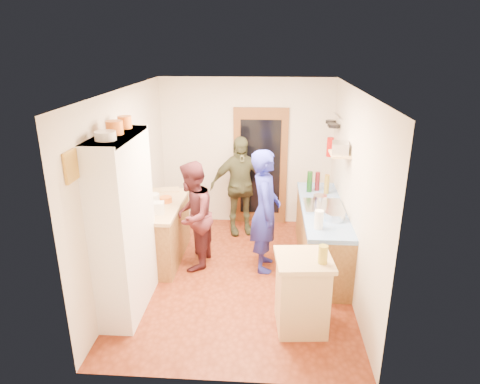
# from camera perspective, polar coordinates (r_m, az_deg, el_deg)

# --- Properties ---
(floor) EXTENTS (3.00, 4.00, 0.02)m
(floor) POSITION_cam_1_polar(r_m,az_deg,el_deg) (6.23, -0.23, -11.20)
(floor) COLOR maroon
(floor) RESTS_ON ground
(ceiling) EXTENTS (3.00, 4.00, 0.02)m
(ceiling) POSITION_cam_1_polar(r_m,az_deg,el_deg) (5.38, -0.27, 13.53)
(ceiling) COLOR silver
(ceiling) RESTS_ON ground
(wall_back) EXTENTS (3.00, 0.02, 2.60)m
(wall_back) POSITION_cam_1_polar(r_m,az_deg,el_deg) (7.59, 0.86, 5.28)
(wall_back) COLOR beige
(wall_back) RESTS_ON ground
(wall_front) EXTENTS (3.00, 0.02, 2.60)m
(wall_front) POSITION_cam_1_polar(r_m,az_deg,el_deg) (3.84, -2.46, -9.75)
(wall_front) COLOR beige
(wall_front) RESTS_ON ground
(wall_left) EXTENTS (0.02, 4.00, 2.60)m
(wall_left) POSITION_cam_1_polar(r_m,az_deg,el_deg) (5.97, -14.87, 0.57)
(wall_left) COLOR beige
(wall_left) RESTS_ON ground
(wall_right) EXTENTS (0.02, 4.00, 2.60)m
(wall_right) POSITION_cam_1_polar(r_m,az_deg,el_deg) (5.76, 14.90, -0.11)
(wall_right) COLOR beige
(wall_right) RESTS_ON ground
(door_frame) EXTENTS (0.95, 0.06, 2.10)m
(door_frame) POSITION_cam_1_polar(r_m,az_deg,el_deg) (7.61, 2.72, 3.34)
(door_frame) COLOR brown
(door_frame) RESTS_ON ground
(door_glass) EXTENTS (0.70, 0.02, 1.70)m
(door_glass) POSITION_cam_1_polar(r_m,az_deg,el_deg) (7.58, 2.71, 3.27)
(door_glass) COLOR black
(door_glass) RESTS_ON door_frame
(hutch_body) EXTENTS (0.40, 1.20, 2.20)m
(hutch_body) POSITION_cam_1_polar(r_m,az_deg,el_deg) (5.27, -15.19, -4.39)
(hutch_body) COLOR white
(hutch_body) RESTS_ON ground
(hutch_top_shelf) EXTENTS (0.40, 1.14, 0.04)m
(hutch_top_shelf) POSITION_cam_1_polar(r_m,az_deg,el_deg) (4.94, -16.31, 7.14)
(hutch_top_shelf) COLOR white
(hutch_top_shelf) RESTS_ON hutch_body
(plate_stack) EXTENTS (0.22, 0.22, 0.09)m
(plate_stack) POSITION_cam_1_polar(r_m,az_deg,el_deg) (4.67, -17.52, 7.17)
(plate_stack) COLOR white
(plate_stack) RESTS_ON hutch_top_shelf
(orange_pot_a) EXTENTS (0.19, 0.19, 0.15)m
(orange_pot_a) POSITION_cam_1_polar(r_m,az_deg,el_deg) (4.93, -16.39, 8.23)
(orange_pot_a) COLOR orange
(orange_pot_a) RESTS_ON hutch_top_shelf
(orange_pot_b) EXTENTS (0.16, 0.16, 0.14)m
(orange_pot_b) POSITION_cam_1_polar(r_m,az_deg,el_deg) (5.25, -15.12, 8.98)
(orange_pot_b) COLOR orange
(orange_pot_b) RESTS_ON hutch_top_shelf
(left_counter_base) EXTENTS (0.60, 1.40, 0.85)m
(left_counter_base) POSITION_cam_1_polar(r_m,az_deg,el_deg) (6.60, -10.44, -5.40)
(left_counter_base) COLOR olive
(left_counter_base) RESTS_ON ground
(left_counter_top) EXTENTS (0.64, 1.44, 0.05)m
(left_counter_top) POSITION_cam_1_polar(r_m,az_deg,el_deg) (6.43, -10.68, -1.76)
(left_counter_top) COLOR tan
(left_counter_top) RESTS_ON left_counter_base
(toaster) EXTENTS (0.24, 0.18, 0.17)m
(toaster) POSITION_cam_1_polar(r_m,az_deg,el_deg) (6.04, -11.14, -2.10)
(toaster) COLOR white
(toaster) RESTS_ON left_counter_top
(kettle) EXTENTS (0.20, 0.20, 0.19)m
(kettle) POSITION_cam_1_polar(r_m,az_deg,el_deg) (6.29, -11.45, -1.10)
(kettle) COLOR white
(kettle) RESTS_ON left_counter_top
(orange_bowl) EXTENTS (0.23, 0.23, 0.08)m
(orange_bowl) POSITION_cam_1_polar(r_m,az_deg,el_deg) (6.45, -9.87, -1.00)
(orange_bowl) COLOR orange
(orange_bowl) RESTS_ON left_counter_top
(chopping_board) EXTENTS (0.34, 0.28, 0.02)m
(chopping_board) POSITION_cam_1_polar(r_m,az_deg,el_deg) (6.95, -9.36, 0.30)
(chopping_board) COLOR tan
(chopping_board) RESTS_ON left_counter_top
(right_counter_base) EXTENTS (0.60, 2.20, 0.84)m
(right_counter_base) POSITION_cam_1_polar(r_m,az_deg,el_deg) (6.50, 10.75, -5.87)
(right_counter_base) COLOR olive
(right_counter_base) RESTS_ON ground
(right_counter_top) EXTENTS (0.62, 2.22, 0.06)m
(right_counter_top) POSITION_cam_1_polar(r_m,az_deg,el_deg) (6.33, 11.01, -2.18)
(right_counter_top) COLOR #064CB9
(right_counter_top) RESTS_ON right_counter_base
(hob) EXTENTS (0.55, 0.58, 0.04)m
(hob) POSITION_cam_1_polar(r_m,az_deg,el_deg) (6.28, 11.07, -1.86)
(hob) COLOR silver
(hob) RESTS_ON right_counter_top
(pot_on_hob) EXTENTS (0.20, 0.20, 0.13)m
(pot_on_hob) POSITION_cam_1_polar(r_m,az_deg,el_deg) (6.28, 10.62, -1.00)
(pot_on_hob) COLOR silver
(pot_on_hob) RESTS_ON hob
(bottle_a) EXTENTS (0.11, 0.11, 0.33)m
(bottle_a) POSITION_cam_1_polar(r_m,az_deg,el_deg) (6.84, 9.27, 1.37)
(bottle_a) COLOR #143F14
(bottle_a) RESTS_ON right_counter_top
(bottle_b) EXTENTS (0.09, 0.09, 0.31)m
(bottle_b) POSITION_cam_1_polar(r_m,az_deg,el_deg) (6.93, 10.28, 1.42)
(bottle_b) COLOR #591419
(bottle_b) RESTS_ON right_counter_top
(bottle_c) EXTENTS (0.10, 0.10, 0.31)m
(bottle_c) POSITION_cam_1_polar(r_m,az_deg,el_deg) (6.81, 11.49, 1.02)
(bottle_c) COLOR olive
(bottle_c) RESTS_ON right_counter_top
(paper_towel) EXTENTS (0.14, 0.14, 0.25)m
(paper_towel) POSITION_cam_1_polar(r_m,az_deg,el_deg) (5.54, 10.47, -3.65)
(paper_towel) COLOR white
(paper_towel) RESTS_ON right_counter_top
(mixing_bowl) EXTENTS (0.34, 0.34, 0.10)m
(mixing_bowl) POSITION_cam_1_polar(r_m,az_deg,el_deg) (5.88, 12.54, -3.16)
(mixing_bowl) COLOR silver
(mixing_bowl) RESTS_ON right_counter_top
(island_base) EXTENTS (0.60, 0.60, 0.86)m
(island_base) POSITION_cam_1_polar(r_m,az_deg,el_deg) (5.08, 8.25, -13.43)
(island_base) COLOR tan
(island_base) RESTS_ON ground
(island_top) EXTENTS (0.67, 0.67, 0.05)m
(island_top) POSITION_cam_1_polar(r_m,az_deg,el_deg) (4.84, 8.51, -8.91)
(island_top) COLOR tan
(island_top) RESTS_ON island_base
(cutting_board) EXTENTS (0.37, 0.31, 0.02)m
(cutting_board) POSITION_cam_1_polar(r_m,az_deg,el_deg) (4.88, 7.84, -8.55)
(cutting_board) COLOR white
(cutting_board) RESTS_ON island_top
(oil_jar) EXTENTS (0.11, 0.11, 0.21)m
(oil_jar) POSITION_cam_1_polar(r_m,az_deg,el_deg) (4.71, 11.00, -8.16)
(oil_jar) COLOR #AD9E2D
(oil_jar) RESTS_ON island_top
(pan_rail) EXTENTS (0.02, 0.65, 0.02)m
(pan_rail) POSITION_cam_1_polar(r_m,az_deg,el_deg) (7.03, 12.82, 9.89)
(pan_rail) COLOR silver
(pan_rail) RESTS_ON wall_right
(pan_hang_a) EXTENTS (0.18, 0.18, 0.05)m
(pan_hang_a) POSITION_cam_1_polar(r_m,az_deg,el_deg) (6.87, 12.45, 8.60)
(pan_hang_a) COLOR black
(pan_hang_a) RESTS_ON pan_rail
(pan_hang_b) EXTENTS (0.16, 0.16, 0.05)m
(pan_hang_b) POSITION_cam_1_polar(r_m,az_deg,el_deg) (7.07, 12.21, 8.76)
(pan_hang_b) COLOR black
(pan_hang_b) RESTS_ON pan_rail
(pan_hang_c) EXTENTS (0.17, 0.17, 0.05)m
(pan_hang_c) POSITION_cam_1_polar(r_m,az_deg,el_deg) (7.27, 12.01, 9.13)
(pan_hang_c) COLOR black
(pan_hang_c) RESTS_ON pan_rail
(wall_shelf) EXTENTS (0.26, 0.42, 0.03)m
(wall_shelf) POSITION_cam_1_polar(r_m,az_deg,el_deg) (6.05, 13.17, 4.93)
(wall_shelf) COLOR tan
(wall_shelf) RESTS_ON wall_right
(radio) EXTENTS (0.26, 0.33, 0.15)m
(radio) POSITION_cam_1_polar(r_m,az_deg,el_deg) (6.03, 13.24, 5.76)
(radio) COLOR silver
(radio) RESTS_ON wall_shelf
(ext_bracket) EXTENTS (0.06, 0.10, 0.04)m
(ext_bracket) POSITION_cam_1_polar(r_m,az_deg,el_deg) (7.32, 12.35, 5.50)
(ext_bracket) COLOR black
(ext_bracket) RESTS_ON wall_right
(fire_extinguisher) EXTENTS (0.11, 0.11, 0.32)m
(fire_extinguisher) POSITION_cam_1_polar(r_m,az_deg,el_deg) (7.30, 11.91, 5.90)
(fire_extinguisher) COLOR red
(fire_extinguisher) RESTS_ON wall_right
(picture_frame) EXTENTS (0.03, 0.25, 0.30)m
(picture_frame) POSITION_cam_1_polar(r_m,az_deg,el_deg) (4.37, -21.62, 3.21)
(picture_frame) COLOR gold
(picture_frame) RESTS_ON wall_left
(person_hob) EXTENTS (0.45, 0.66, 1.79)m
(person_hob) POSITION_cam_1_polar(r_m,az_deg,el_deg) (6.05, 3.70, -2.65)
(person_hob) COLOR #222898
(person_hob) RESTS_ON ground
(person_left) EXTENTS (0.67, 0.82, 1.60)m
(person_left) POSITION_cam_1_polar(r_m,az_deg,el_deg) (6.20, -6.02, -3.09)
(person_left) COLOR #491D22
(person_left) RESTS_ON ground
(person_back) EXTENTS (1.08, 0.69, 1.70)m
(person_back) POSITION_cam_1_polar(r_m,az_deg,el_deg) (7.22, 0.03, 0.82)
(person_back) COLOR #3A3B24
(person_back) RESTS_ON ground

